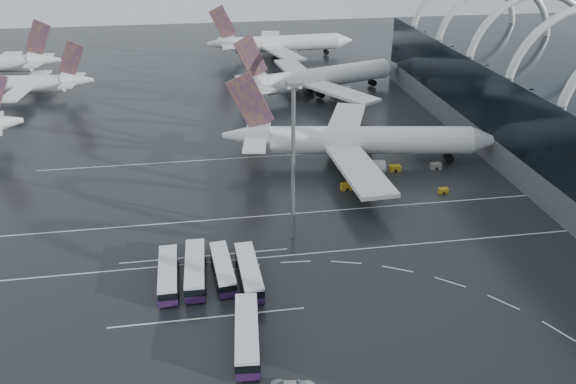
{
  "coord_description": "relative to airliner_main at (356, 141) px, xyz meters",
  "views": [
    {
      "loc": [
        -22.52,
        -80.08,
        52.62
      ],
      "look_at": [
        -8.63,
        7.63,
        7.0
      ],
      "focal_mm": 35.0,
      "sensor_mm": 36.0,
      "label": 1
    }
  ],
  "objects": [
    {
      "name": "bus_bay_line_north",
      "position": [
        -34.98,
        -33.35,
        -5.28
      ],
      "size": [
        28.0,
        0.25,
        0.01
      ],
      "primitive_type": "cube",
      "color": "silver",
      "rests_on": "ground"
    },
    {
      "name": "bus_row_near_a",
      "position": [
        -40.66,
        -40.18,
        -3.58
      ],
      "size": [
        3.22,
        12.66,
        3.1
      ],
      "rotation": [
        0.0,
        0.0,
        1.59
      ],
      "color": "#2D133D",
      "rests_on": "ground"
    },
    {
      "name": "gse_cart_belly_c",
      "position": [
        -5.3,
        -12.96,
        -4.63
      ],
      "size": [
        2.42,
        1.43,
        1.32
      ],
      "primitive_type": "cube",
      "color": "#AD8917",
      "rests_on": "ground"
    },
    {
      "name": "airliner_gate_c",
      "position": [
        -3.12,
        101.03,
        -0.24
      ],
      "size": [
        56.62,
        52.23,
        20.18
      ],
      "rotation": [
        0.0,
        0.0,
        0.05
      ],
      "color": "white",
      "rests_on": "ground"
    },
    {
      "name": "bus_bay_line_south",
      "position": [
        -34.98,
        -49.35,
        -5.28
      ],
      "size": [
        28.0,
        0.25,
        0.01
      ],
      "primitive_type": "cube",
      "color": "silver",
      "rests_on": "ground"
    },
    {
      "name": "gse_cart_belly_b",
      "position": [
        16.89,
        -6.07,
        -4.64
      ],
      "size": [
        2.39,
        1.41,
        1.3
      ],
      "primitive_type": "cube",
      "color": "slate",
      "rests_on": "ground"
    },
    {
      "name": "bus_row_far_c",
      "position": [
        -29.9,
        -55.78,
        -3.44
      ],
      "size": [
        4.16,
        13.84,
        3.36
      ],
      "rotation": [
        0.0,
        0.0,
        1.49
      ],
      "color": "#2D133D",
      "rests_on": "ground"
    },
    {
      "name": "gse_cart_belly_a",
      "position": [
        13.84,
        -17.62,
        -4.77
      ],
      "size": [
        1.9,
        1.12,
        1.04
      ],
      "primitive_type": "cube",
      "color": "#AD8917",
      "rests_on": "ground"
    },
    {
      "name": "lane_marking_near",
      "position": [
        -10.98,
        -35.35,
        -5.28
      ],
      "size": [
        120.0,
        0.25,
        0.01
      ],
      "primitive_type": "cube",
      "color": "silver",
      "rests_on": "ground"
    },
    {
      "name": "airliner_main",
      "position": [
        0.0,
        0.0,
        0.0
      ],
      "size": [
        62.31,
        54.07,
        21.12
      ],
      "rotation": [
        0.0,
        0.0,
        -0.16
      ],
      "color": "white",
      "rests_on": "ground"
    },
    {
      "name": "gse_cart_belly_e",
      "position": [
        7.51,
        -5.77,
        -4.63
      ],
      "size": [
        2.42,
        1.43,
        1.32
      ],
      "primitive_type": "cube",
      "color": "#AD8917",
      "rests_on": "ground"
    },
    {
      "name": "bus_row_near_b",
      "position": [
        -36.52,
        -39.66,
        -3.49
      ],
      "size": [
        3.43,
        13.38,
        3.28
      ],
      "rotation": [
        0.0,
        0.0,
        1.55
      ],
      "color": "#2D133D",
      "rests_on": "ground"
    },
    {
      "name": "lane_marking_far",
      "position": [
        -10.98,
        6.65,
        -5.28
      ],
      "size": [
        120.0,
        0.25,
        0.01
      ],
      "primitive_type": "cube",
      "color": "silver",
      "rests_on": "ground"
    },
    {
      "name": "lane_marking_mid",
      "position": [
        -10.98,
        -21.35,
        -5.28
      ],
      "size": [
        120.0,
        0.25,
        0.01
      ],
      "primitive_type": "cube",
      "color": "silver",
      "rests_on": "ground"
    },
    {
      "name": "floodlight_mast",
      "position": [
        -19.35,
        -29.52,
        12.45
      ],
      "size": [
        2.16,
        2.16,
        28.2
      ],
      "color": "gray",
      "rests_on": "ground"
    },
    {
      "name": "bus_row_near_c",
      "position": [
        -32.24,
        -39.79,
        -3.66
      ],
      "size": [
        3.69,
        12.21,
        2.96
      ],
      "rotation": [
        0.0,
        0.0,
        1.65
      ],
      "color": "#2D133D",
      "rests_on": "ground"
    },
    {
      "name": "ground",
      "position": [
        -10.98,
        -33.35,
        -5.29
      ],
      "size": [
        420.0,
        420.0,
        0.0
      ],
      "primitive_type": "plane",
      "color": "black",
      "rests_on": "ground"
    },
    {
      "name": "bus_row_near_d",
      "position": [
        -28.29,
        -41.63,
        -3.52
      ],
      "size": [
        3.56,
        13.18,
        3.21
      ],
      "rotation": [
        0.0,
        0.0,
        1.62
      ],
      "color": "#2D133D",
      "rests_on": "ground"
    },
    {
      "name": "airliner_gate_b",
      "position": [
        2.13,
        51.46,
        -0.09
      ],
      "size": [
        58.45,
        51.92,
        20.79
      ],
      "rotation": [
        0.0,
        0.0,
        0.32
      ],
      "color": "white",
      "rests_on": "ground"
    },
    {
      "name": "jet_remote_mid",
      "position": [
        -84.82,
        61.5,
        -0.77
      ],
      "size": [
        40.26,
        32.46,
        17.52
      ],
      "rotation": [
        0.0,
        0.0,
        3.05
      ],
      "color": "white",
      "rests_on": "ground"
    }
  ]
}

